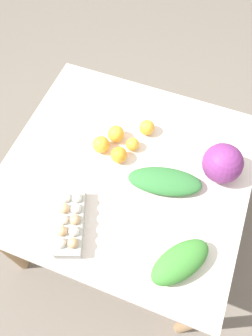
{
  "coord_description": "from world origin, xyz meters",
  "views": [
    {
      "loc": [
        -0.27,
        0.7,
        2.13
      ],
      "look_at": [
        0.0,
        0.0,
        0.79
      ],
      "focal_mm": 35.0,
      "sensor_mm": 36.0,
      "label": 1
    }
  ],
  "objects_px": {
    "orange_0": "(147,128)",
    "orange_2": "(119,155)",
    "orange_3": "(116,134)",
    "orange_4": "(101,145)",
    "cabbage_purple": "(223,163)",
    "greens_bunch_scallion": "(180,262)",
    "orange_1": "(133,144)",
    "egg_carton": "(70,222)",
    "greens_bunch_kale": "(165,181)"
  },
  "relations": [
    {
      "from": "egg_carton",
      "to": "greens_bunch_scallion",
      "type": "distance_m",
      "value": 0.48
    },
    {
      "from": "greens_bunch_kale",
      "to": "orange_0",
      "type": "bearing_deg",
      "value": -55.39
    },
    {
      "from": "orange_2",
      "to": "orange_4",
      "type": "distance_m",
      "value": 0.1
    },
    {
      "from": "cabbage_purple",
      "to": "orange_4",
      "type": "bearing_deg",
      "value": 7.37
    },
    {
      "from": "orange_2",
      "to": "orange_4",
      "type": "xyz_separation_m",
      "value": [
        0.1,
        -0.02,
        0.0
      ]
    },
    {
      "from": "greens_bunch_scallion",
      "to": "orange_4",
      "type": "height_order",
      "value": "greens_bunch_scallion"
    },
    {
      "from": "orange_0",
      "to": "orange_3",
      "type": "height_order",
      "value": "orange_3"
    },
    {
      "from": "orange_4",
      "to": "orange_1",
      "type": "bearing_deg",
      "value": -156.5
    },
    {
      "from": "egg_carton",
      "to": "orange_1",
      "type": "height_order",
      "value": "egg_carton"
    },
    {
      "from": "cabbage_purple",
      "to": "egg_carton",
      "type": "relative_size",
      "value": 0.59
    },
    {
      "from": "orange_2",
      "to": "greens_bunch_scallion",
      "type": "bearing_deg",
      "value": 137.15
    },
    {
      "from": "orange_0",
      "to": "orange_1",
      "type": "bearing_deg",
      "value": 73.91
    },
    {
      "from": "egg_carton",
      "to": "orange_3",
      "type": "relative_size",
      "value": 3.73
    },
    {
      "from": "greens_bunch_kale",
      "to": "orange_2",
      "type": "xyz_separation_m",
      "value": [
        0.25,
        -0.05,
        0.01
      ]
    },
    {
      "from": "orange_1",
      "to": "egg_carton",
      "type": "bearing_deg",
      "value": 76.92
    },
    {
      "from": "cabbage_purple",
      "to": "greens_bunch_kale",
      "type": "xyz_separation_m",
      "value": [
        0.22,
        0.15,
        -0.06
      ]
    },
    {
      "from": "orange_0",
      "to": "orange_3",
      "type": "distance_m",
      "value": 0.16
    },
    {
      "from": "greens_bunch_kale",
      "to": "orange_0",
      "type": "distance_m",
      "value": 0.31
    },
    {
      "from": "greens_bunch_scallion",
      "to": "orange_3",
      "type": "height_order",
      "value": "greens_bunch_scallion"
    },
    {
      "from": "orange_3",
      "to": "orange_4",
      "type": "xyz_separation_m",
      "value": [
        0.04,
        0.08,
        0.0
      ]
    },
    {
      "from": "greens_bunch_kale",
      "to": "greens_bunch_scallion",
      "type": "height_order",
      "value": "greens_bunch_scallion"
    },
    {
      "from": "orange_4",
      "to": "cabbage_purple",
      "type": "bearing_deg",
      "value": -172.63
    },
    {
      "from": "orange_0",
      "to": "orange_3",
      "type": "xyz_separation_m",
      "value": [
        0.13,
        0.09,
        0.0
      ]
    },
    {
      "from": "greens_bunch_kale",
      "to": "orange_2",
      "type": "height_order",
      "value": "orange_2"
    },
    {
      "from": "greens_bunch_kale",
      "to": "orange_1",
      "type": "xyz_separation_m",
      "value": [
        0.21,
        -0.14,
        -0.0
      ]
    },
    {
      "from": "egg_carton",
      "to": "orange_3",
      "type": "height_order",
      "value": "egg_carton"
    },
    {
      "from": "egg_carton",
      "to": "orange_2",
      "type": "xyz_separation_m",
      "value": [
        -0.07,
        -0.38,
        -0.0
      ]
    },
    {
      "from": "orange_3",
      "to": "egg_carton",
      "type": "bearing_deg",
      "value": 88.49
    },
    {
      "from": "greens_bunch_kale",
      "to": "orange_1",
      "type": "distance_m",
      "value": 0.25
    },
    {
      "from": "cabbage_purple",
      "to": "greens_bunch_scallion",
      "type": "xyz_separation_m",
      "value": [
        0.05,
        0.48,
        -0.04
      ]
    },
    {
      "from": "greens_bunch_scallion",
      "to": "orange_1",
      "type": "height_order",
      "value": "greens_bunch_scallion"
    },
    {
      "from": "orange_0",
      "to": "orange_2",
      "type": "xyz_separation_m",
      "value": [
        0.07,
        0.2,
        0.0
      ]
    },
    {
      "from": "cabbage_purple",
      "to": "orange_2",
      "type": "bearing_deg",
      "value": 11.66
    },
    {
      "from": "cabbage_purple",
      "to": "orange_0",
      "type": "bearing_deg",
      "value": -14.78
    },
    {
      "from": "cabbage_purple",
      "to": "orange_0",
      "type": "relative_size",
      "value": 2.36
    },
    {
      "from": "greens_bunch_scallion",
      "to": "greens_bunch_kale",
      "type": "bearing_deg",
      "value": -63.23
    },
    {
      "from": "orange_0",
      "to": "orange_4",
      "type": "xyz_separation_m",
      "value": [
        0.17,
        0.18,
        0.0
      ]
    },
    {
      "from": "egg_carton",
      "to": "cabbage_purple",
      "type": "bearing_deg",
      "value": -68.21
    },
    {
      "from": "greens_bunch_kale",
      "to": "orange_1",
      "type": "bearing_deg",
      "value": -33.41
    },
    {
      "from": "egg_carton",
      "to": "greens_bunch_scallion",
      "type": "relative_size",
      "value": 1.15
    },
    {
      "from": "cabbage_purple",
      "to": "egg_carton",
      "type": "distance_m",
      "value": 0.72
    },
    {
      "from": "greens_bunch_kale",
      "to": "orange_1",
      "type": "relative_size",
      "value": 5.19
    },
    {
      "from": "orange_3",
      "to": "orange_4",
      "type": "distance_m",
      "value": 0.1
    },
    {
      "from": "greens_bunch_scallion",
      "to": "cabbage_purple",
      "type": "bearing_deg",
      "value": -96.24
    },
    {
      "from": "cabbage_purple",
      "to": "greens_bunch_kale",
      "type": "relative_size",
      "value": 0.54
    },
    {
      "from": "cabbage_purple",
      "to": "orange_0",
      "type": "xyz_separation_m",
      "value": [
        0.39,
        -0.1,
        -0.05
      ]
    },
    {
      "from": "orange_1",
      "to": "orange_4",
      "type": "xyz_separation_m",
      "value": [
        0.14,
        0.06,
        0.01
      ]
    },
    {
      "from": "cabbage_purple",
      "to": "orange_3",
      "type": "distance_m",
      "value": 0.52
    },
    {
      "from": "greens_bunch_scallion",
      "to": "orange_1",
      "type": "xyz_separation_m",
      "value": [
        0.37,
        -0.46,
        -0.02
      ]
    },
    {
      "from": "greens_bunch_scallion",
      "to": "egg_carton",
      "type": "bearing_deg",
      "value": 0.46
    }
  ]
}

